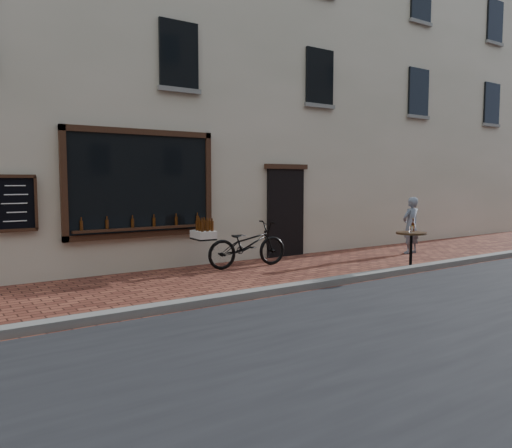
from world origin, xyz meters
TOP-DOWN VIEW (x-y plane):
  - ground at (0.00, 0.00)m, footprint 90.00×90.00m
  - kerb at (0.00, 0.20)m, footprint 90.00×0.25m
  - shop_building at (0.00, 6.50)m, footprint 28.00×6.20m
  - cargo_bicycle at (0.17, 2.66)m, footprint 2.25×0.81m
  - bistro_table at (2.87, 0.35)m, footprint 0.64×0.64m
  - pedestrian at (4.92, 1.98)m, footprint 0.54×0.36m

SIDE VIEW (x-z plane):
  - ground at x=0.00m, z-range 0.00..0.00m
  - kerb at x=0.00m, z-range 0.00..0.12m
  - cargo_bicycle at x=0.17m, z-range -0.02..1.05m
  - bistro_table at x=2.87m, z-range 0.04..1.13m
  - pedestrian at x=4.92m, z-range 0.00..1.48m
  - shop_building at x=0.00m, z-range 0.00..10.00m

